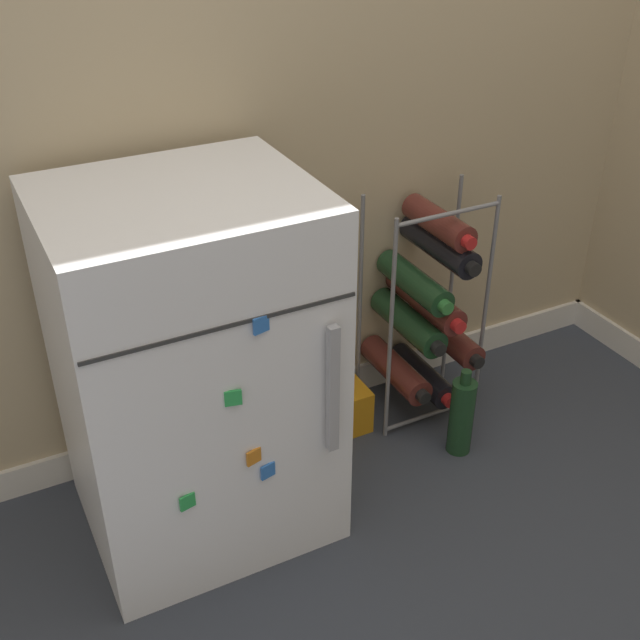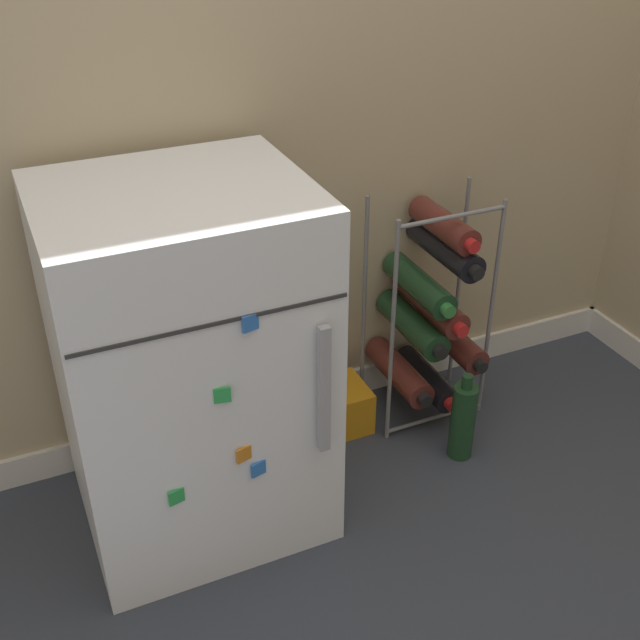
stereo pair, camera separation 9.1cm
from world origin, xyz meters
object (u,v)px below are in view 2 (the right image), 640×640
at_px(soda_box, 327,410).
at_px(loose_bottle_floor, 463,420).
at_px(wine_rack, 428,313).
at_px(mini_fridge, 190,367).

distance_m(soda_box, loose_bottle_floor, 0.40).
distance_m(wine_rack, loose_bottle_floor, 0.32).
bearing_deg(loose_bottle_floor, mini_fridge, 172.26).
relative_size(mini_fridge, wine_rack, 1.28).
bearing_deg(mini_fridge, soda_box, 20.34).
distance_m(mini_fridge, loose_bottle_floor, 0.80).
relative_size(mini_fridge, soda_box, 3.79).
xyz_separation_m(mini_fridge, wine_rack, (0.73, 0.13, -0.10)).
relative_size(wine_rack, soda_box, 2.96).
bearing_deg(soda_box, mini_fridge, -159.66).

